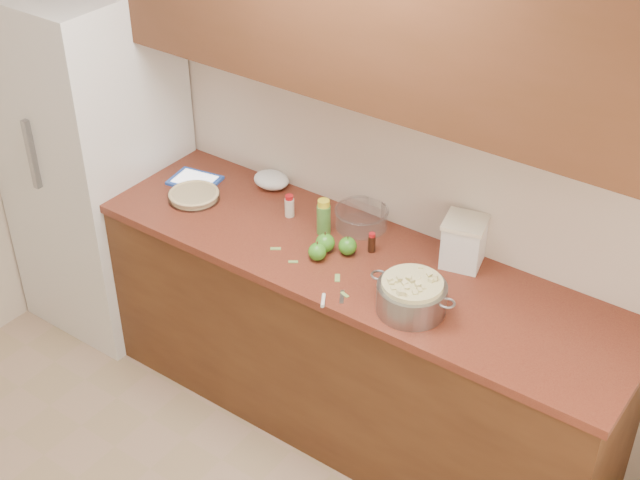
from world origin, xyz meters
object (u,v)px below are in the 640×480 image
Objects in this scene: colander at (412,296)px; tablet at (195,180)px; flour_canister at (464,242)px; pie at (194,195)px.

colander reaches higher than tablet.
flour_canister is (0.01, 0.39, 0.04)m from colander.
pie is 1.15× the size of flour_canister.
tablet is at bearing 131.06° from pie.
flour_canister is at bearing 12.30° from pie.
pie is at bearing 174.46° from colander.
pie is 0.16m from tablet.
colander is at bearing -5.54° from pie.
pie is 0.66× the size of colander.
colander is 1.36m from tablet.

